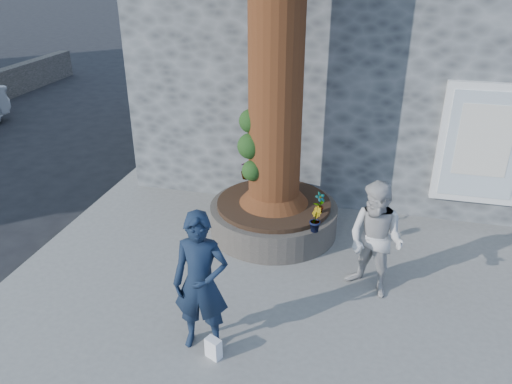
# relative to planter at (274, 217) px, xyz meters

# --- Properties ---
(ground) EXTENTS (120.00, 120.00, 0.00)m
(ground) POSITION_rel_planter_xyz_m (-0.80, -2.00, -0.41)
(ground) COLOR black
(ground) RESTS_ON ground
(pavement) EXTENTS (9.00, 8.00, 0.12)m
(pavement) POSITION_rel_planter_xyz_m (0.70, -1.00, -0.35)
(pavement) COLOR slate
(pavement) RESTS_ON ground
(yellow_line) EXTENTS (0.10, 30.00, 0.01)m
(yellow_line) POSITION_rel_planter_xyz_m (-3.85, -1.00, -0.41)
(yellow_line) COLOR yellow
(yellow_line) RESTS_ON ground
(stone_shop) EXTENTS (10.30, 8.30, 6.30)m
(stone_shop) POSITION_rel_planter_xyz_m (1.70, 5.20, 2.75)
(stone_shop) COLOR #444748
(stone_shop) RESTS_ON ground
(planter) EXTENTS (2.30, 2.30, 0.60)m
(planter) POSITION_rel_planter_xyz_m (0.00, 0.00, 0.00)
(planter) COLOR black
(planter) RESTS_ON pavement
(man) EXTENTS (0.75, 0.53, 1.93)m
(man) POSITION_rel_planter_xyz_m (-0.27, -3.09, 0.67)
(man) COLOR #121F34
(man) RESTS_ON pavement
(woman) EXTENTS (1.09, 1.02, 1.79)m
(woman) POSITION_rel_planter_xyz_m (1.80, -1.42, 0.60)
(woman) COLOR beige
(woman) RESTS_ON pavement
(shopping_bag) EXTENTS (0.23, 0.19, 0.28)m
(shopping_bag) POSITION_rel_planter_xyz_m (-0.07, -3.29, -0.15)
(shopping_bag) COLOR white
(shopping_bag) RESTS_ON pavement
(plant_a) EXTENTS (0.23, 0.23, 0.37)m
(plant_a) POSITION_rel_planter_xyz_m (0.85, -0.22, 0.49)
(plant_a) COLOR gray
(plant_a) RESTS_ON planter
(plant_b) EXTENTS (0.25, 0.26, 0.41)m
(plant_b) POSITION_rel_planter_xyz_m (0.85, -0.85, 0.51)
(plant_b) COLOR gray
(plant_b) RESTS_ON planter
(plant_c) EXTENTS (0.23, 0.23, 0.35)m
(plant_c) POSITION_rel_planter_xyz_m (-0.74, 0.85, 0.48)
(plant_c) COLOR gray
(plant_c) RESTS_ON planter
(plant_d) EXTENTS (0.35, 0.37, 0.32)m
(plant_d) POSITION_rel_planter_xyz_m (-0.14, -0.20, 0.47)
(plant_d) COLOR gray
(plant_d) RESTS_ON planter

